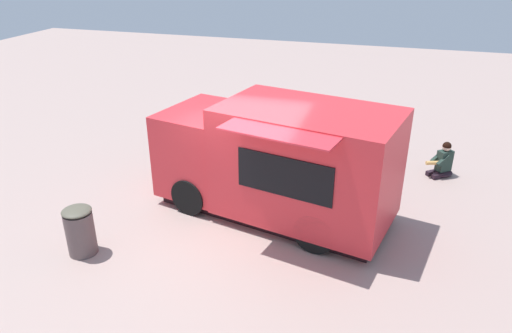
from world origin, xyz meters
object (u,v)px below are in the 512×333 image
trash_bin (80,230)px  food_truck (278,163)px  person_customer (443,163)px  planter_flowering_far (186,132)px

trash_bin → food_truck: bearing=128.5°
person_customer → trash_bin: 8.37m
person_customer → planter_flowering_far: 6.85m
planter_flowering_far → trash_bin: (5.39, 0.41, 0.12)m
person_customer → planter_flowering_far: bearing=-90.5°
planter_flowering_far → trash_bin: trash_bin is taller
food_truck → person_customer: 4.55m
food_truck → trash_bin: food_truck is taller
person_customer → planter_flowering_far: size_ratio=1.30×
food_truck → planter_flowering_far: (-2.97, -3.45, -0.80)m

